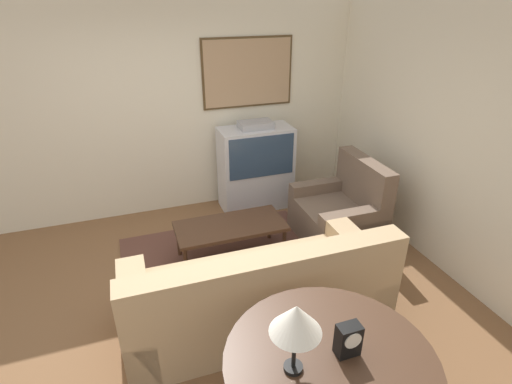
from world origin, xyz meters
TOP-DOWN VIEW (x-y plane):
  - ground_plane at (0.00, 0.00)m, footprint 12.00×12.00m
  - wall_back at (0.02, 2.13)m, footprint 12.00×0.10m
  - wall_right at (2.63, 0.00)m, footprint 0.06×12.00m
  - area_rug at (0.42, 0.65)m, footprint 2.19×1.63m
  - tv at (1.18, 1.77)m, footprint 0.96×0.49m
  - couch at (0.47, -0.36)m, footprint 2.31×0.95m
  - armchair at (1.85, 0.65)m, footprint 0.85×0.97m
  - coffee_table at (0.51, 0.68)m, footprint 1.19×0.56m
  - console_table at (0.49, -1.52)m, footprint 1.26×1.26m
  - table_lamp at (0.26, -1.51)m, footprint 0.29×0.29m
  - mantel_clock at (0.60, -1.51)m, footprint 0.14×0.10m

SIDE VIEW (x-z plane):
  - ground_plane at x=0.00m, z-range 0.00..0.00m
  - area_rug at x=0.42m, z-range 0.00..0.01m
  - couch at x=0.47m, z-range -0.14..0.78m
  - armchair at x=1.85m, z-range -0.18..0.82m
  - coffee_table at x=0.51m, z-range 0.17..0.61m
  - tv at x=1.18m, z-range -0.03..1.19m
  - console_table at x=0.49m, z-range 0.33..1.12m
  - mantel_clock at x=0.60m, z-range 0.79..1.00m
  - table_lamp at x=0.26m, z-range 0.92..1.39m
  - wall_right at x=2.63m, z-range 0.00..2.70m
  - wall_back at x=0.02m, z-range 0.01..2.71m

